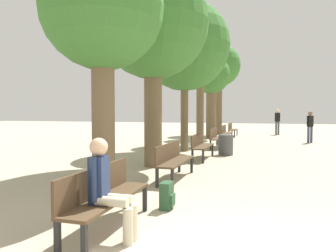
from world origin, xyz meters
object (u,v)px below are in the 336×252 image
(tree_row_2, at_px, (185,46))
(person_seated, at_px, (107,186))
(tree_row_5, at_px, (219,67))
(pedestrian_mid, at_px, (310,125))
(bench_row_2, at_px, (201,144))
(tree_row_1, at_px, (153,25))
(bench_row_5, at_px, (232,128))
(bench_row_0, at_px, (103,192))
(tree_row_0, at_px, (102,12))
(pedestrian_near, at_px, (277,120))
(backpack, at_px, (167,196))
(bench_row_1, at_px, (173,158))
(tree_row_3, at_px, (200,58))
(trash_bin, at_px, (226,145))
(bench_row_3, at_px, (216,136))
(bench_row_4, at_px, (225,132))
(tree_row_4, at_px, (211,78))

(tree_row_2, height_order, person_seated, tree_row_2)
(tree_row_5, relative_size, pedestrian_mid, 3.86)
(bench_row_2, distance_m, tree_row_1, 4.12)
(tree_row_1, xyz_separation_m, person_seated, (1.26, -5.29, -3.37))
(bench_row_5, relative_size, tree_row_5, 0.31)
(tree_row_2, distance_m, person_seated, 9.78)
(bench_row_5, relative_size, tree_row_1, 0.33)
(bench_row_2, xyz_separation_m, tree_row_2, (-1.04, 1.94, 3.67))
(tree_row_2, distance_m, tree_row_5, 9.77)
(bench_row_0, distance_m, tree_row_5, 18.98)
(bench_row_0, xyz_separation_m, tree_row_2, (-1.04, 8.73, 3.67))
(bench_row_5, xyz_separation_m, tree_row_0, (-1.04, -15.01, 3.05))
(tree_row_5, relative_size, pedestrian_near, 3.56)
(tree_row_1, xyz_separation_m, backpack, (1.60, -3.86, -3.83))
(tree_row_2, bearing_deg, pedestrian_near, 69.80)
(backpack, bearing_deg, pedestrian_near, 82.93)
(bench_row_1, bearing_deg, tree_row_5, 93.95)
(bench_row_1, bearing_deg, tree_row_3, 96.96)
(bench_row_2, bearing_deg, tree_row_5, 95.09)
(tree_row_2, height_order, backpack, tree_row_2)
(tree_row_2, xyz_separation_m, trash_bin, (1.72, -0.70, -3.80))
(bench_row_5, bearing_deg, tree_row_5, 124.73)
(bench_row_3, distance_m, bench_row_4, 3.40)
(bench_row_1, relative_size, tree_row_3, 0.35)
(tree_row_2, relative_size, tree_row_5, 0.97)
(tree_row_2, bearing_deg, bench_row_4, 77.89)
(bench_row_0, bearing_deg, bench_row_4, 90.00)
(tree_row_4, bearing_deg, bench_row_1, -84.94)
(bench_row_3, relative_size, person_seated, 1.50)
(bench_row_1, distance_m, person_seated, 3.72)
(tree_row_0, xyz_separation_m, tree_row_4, (0.00, 13.19, -0.01))
(bench_row_1, distance_m, bench_row_5, 13.59)
(bench_row_1, bearing_deg, pedestrian_near, 79.96)
(bench_row_2, height_order, tree_row_5, tree_row_5)
(tree_row_2, bearing_deg, bench_row_3, 54.49)
(bench_row_3, relative_size, bench_row_4, 1.00)
(backpack, xyz_separation_m, pedestrian_mid, (3.64, 12.74, 0.70))
(tree_row_4, bearing_deg, backpack, -83.52)
(tree_row_0, xyz_separation_m, backpack, (1.60, -0.85, -3.34))
(tree_row_2, bearing_deg, bench_row_0, -83.19)
(tree_row_4, bearing_deg, bench_row_3, -78.16)
(bench_row_2, distance_m, bench_row_3, 3.40)
(tree_row_5, bearing_deg, tree_row_3, -90.00)
(bench_row_0, height_order, tree_row_4, tree_row_4)
(bench_row_1, relative_size, person_seated, 1.50)
(bench_row_1, bearing_deg, bench_row_4, 90.00)
(pedestrian_near, bearing_deg, bench_row_4, -116.66)
(bench_row_0, bearing_deg, tree_row_3, 94.99)
(bench_row_4, height_order, pedestrian_mid, pedestrian_mid)
(bench_row_4, distance_m, tree_row_5, 6.48)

